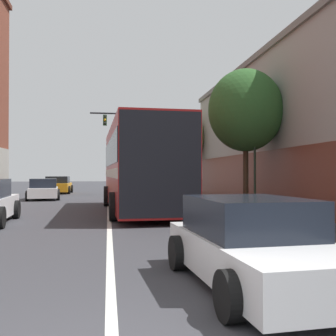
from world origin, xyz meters
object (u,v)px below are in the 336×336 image
(traffic_signal_gantry, at_px, (155,132))
(street_tree_near, at_px, (246,111))
(parked_car_left_mid, at_px, (44,190))
(parked_car_left_far, at_px, (58,185))
(street_tree_far, at_px, (182,138))
(hatchback_foreground, at_px, (253,244))
(bus, at_px, (141,165))
(street_lamp, at_px, (255,139))

(traffic_signal_gantry, bearing_deg, street_tree_near, -78.49)
(traffic_signal_gantry, bearing_deg, parked_car_left_mid, -151.43)
(parked_car_left_far, height_order, street_tree_far, street_tree_far)
(traffic_signal_gantry, bearing_deg, hatchback_foreground, -93.40)
(street_tree_far, bearing_deg, traffic_signal_gantry, -151.35)
(hatchback_foreground, relative_size, parked_car_left_mid, 0.97)
(traffic_signal_gantry, height_order, street_tree_near, traffic_signal_gantry)
(bus, bearing_deg, street_tree_far, -19.98)
(parked_car_left_far, bearing_deg, street_tree_far, -102.17)
(street_tree_near, distance_m, street_tree_far, 14.11)
(street_tree_near, bearing_deg, street_lamp, -65.93)
(hatchback_foreground, distance_m, street_lamp, 12.07)
(parked_car_left_far, height_order, street_tree_near, street_tree_near)
(parked_car_left_far, distance_m, traffic_signal_gantry, 9.32)
(parked_car_left_far, distance_m, street_lamp, 19.90)
(bus, bearing_deg, hatchback_foreground, -178.59)
(parked_car_left_mid, distance_m, street_lamp, 14.13)
(street_tree_far, bearing_deg, parked_car_left_far, 168.01)
(bus, xyz_separation_m, parked_car_left_far, (-5.45, 16.37, -1.36))
(bus, relative_size, hatchback_foreground, 2.60)
(hatchback_foreground, xyz_separation_m, street_lamp, (4.28, 10.99, 2.58))
(traffic_signal_gantry, height_order, street_lamp, traffic_signal_gantry)
(parked_car_left_far, xyz_separation_m, street_tree_far, (10.00, -2.12, 3.88))
(traffic_signal_gantry, distance_m, street_lamp, 13.72)
(hatchback_foreground, height_order, street_tree_far, street_tree_far)
(traffic_signal_gantry, relative_size, street_tree_near, 1.17)
(parked_car_left_mid, xyz_separation_m, street_lamp, (10.43, -9.19, 2.56))
(parked_car_left_mid, height_order, street_tree_near, street_tree_near)
(parked_car_left_far, distance_m, street_tree_far, 10.94)
(bus, xyz_separation_m, street_tree_near, (4.78, 0.14, 2.47))
(parked_car_left_far, bearing_deg, street_tree_near, -147.96)
(hatchback_foreground, xyz_separation_m, parked_car_left_far, (-6.18, 27.73, 0.06))
(parked_car_left_mid, distance_m, street_tree_far, 12.01)
(parked_car_left_mid, xyz_separation_m, parked_car_left_far, (-0.04, 7.56, 0.05))
(bus, relative_size, street_tree_far, 1.59)
(bus, xyz_separation_m, parked_car_left_mid, (-5.41, 8.82, -1.41))
(street_lamp, bearing_deg, street_tree_near, 114.07)
(bus, height_order, hatchback_foreground, bus)
(street_tree_near, height_order, street_tree_far, street_tree_far)
(traffic_signal_gantry, xyz_separation_m, street_lamp, (2.84, -13.32, -1.62))
(street_tree_near, bearing_deg, street_tree_far, 90.92)
(street_tree_near, bearing_deg, bus, -178.27)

